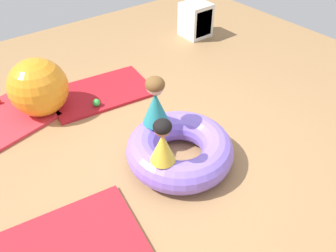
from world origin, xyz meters
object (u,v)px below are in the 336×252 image
Objects in this scene: child_in_teal at (155,101)px; play_ball_green at (96,103)px; play_ball_yellow at (12,97)px; storage_cube at (197,20)px; child_in_yellow at (163,142)px; inflatable_cushion at (180,150)px; exercise_ball_large at (38,87)px.

play_ball_green is at bearing -148.14° from child_in_teal.
storage_cube reaches higher than play_ball_yellow.
child_in_yellow is 1.58m from play_ball_green.
inflatable_cushion is 11.57× the size of play_ball_green.
exercise_ball_large is 3.00m from storage_cube.
play_ball_yellow is at bearing 119.63° from exercise_ball_large.
child_in_yellow is 2.44m from play_ball_yellow.
child_in_yellow is 0.66× the size of exercise_ball_large.
child_in_teal is at bearing -61.08° from play_ball_yellow.
play_ball_yellow is 0.15× the size of storage_cube.
play_ball_yellow is at bearing 115.76° from inflatable_cushion.
child_in_yellow is 4.87× the size of play_ball_green.
child_in_teal is at bearing 97.01° from inflatable_cushion.
play_ball_green is at bearing -160.40° from storage_cube.
child_in_yellow reaches higher than play_ball_green.
storage_cube is (2.49, 2.36, -0.27)m from child_in_yellow.
inflatable_cushion is 0.55m from child_in_teal.
storage_cube is at bearing 151.05° from child_in_teal.
child_in_teal is 1.17× the size of child_in_yellow.
storage_cube is at bearing 170.77° from child_in_yellow.
child_in_yellow is at bearing -156.30° from inflatable_cushion.
storage_cube is (3.21, 0.08, 0.20)m from play_ball_yellow.
child_in_yellow is (-0.32, -0.14, 0.39)m from inflatable_cushion.
exercise_ball_large is (-0.47, 1.85, -0.20)m from child_in_yellow.
inflatable_cushion is 1.39m from play_ball_green.
storage_cube is at bearing 19.60° from play_ball_green.
play_ball_green is at bearing -32.45° from exercise_ball_large.
exercise_ball_large is at bearing 114.73° from inflatable_cushion.
child_in_teal reaches higher than play_ball_yellow.
play_ball_green is 0.70m from exercise_ball_large.
exercise_ball_large reaches higher than storage_cube.
exercise_ball_large is at bearing -130.45° from child_in_teal.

